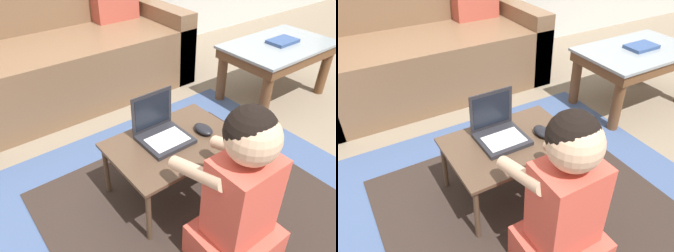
# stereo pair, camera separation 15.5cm
# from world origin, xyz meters

# --- Properties ---
(ground_plane) EXTENTS (16.00, 16.00, 0.00)m
(ground_plane) POSITION_xyz_m (0.00, 0.00, 0.00)
(ground_plane) COLOR #7F705B
(area_rug) EXTENTS (1.84, 1.85, 0.01)m
(area_rug) POSITION_xyz_m (0.00, -0.27, 0.00)
(area_rug) COLOR #3D517A
(area_rug) RESTS_ON ground_plane
(couch) EXTENTS (1.75, 0.81, 0.87)m
(couch) POSITION_xyz_m (0.04, 1.29, 0.30)
(couch) COLOR brown
(couch) RESTS_ON ground_plane
(coffee_table) EXTENTS (0.80, 0.51, 0.42)m
(coffee_table) POSITION_xyz_m (1.22, 0.30, 0.34)
(coffee_table) COLOR gray
(coffee_table) RESTS_ON ground_plane
(laptop_desk) EXTENTS (0.61, 0.42, 0.31)m
(laptop_desk) POSITION_xyz_m (0.00, -0.04, 0.28)
(laptop_desk) COLOR #4C3828
(laptop_desk) RESTS_ON ground_plane
(laptop) EXTENTS (0.23, 0.21, 0.22)m
(laptop) POSITION_xyz_m (-0.03, 0.02, 0.35)
(laptop) COLOR #232328
(laptop) RESTS_ON laptop_desk
(computer_mouse) EXTENTS (0.07, 0.11, 0.03)m
(computer_mouse) POSITION_xyz_m (0.16, -0.06, 0.33)
(computer_mouse) COLOR black
(computer_mouse) RESTS_ON laptop_desk
(person_seated) EXTENTS (0.32, 0.41, 0.73)m
(person_seated) POSITION_xyz_m (-0.05, -0.49, 0.34)
(person_seated) COLOR #CC4C3D
(person_seated) RESTS_ON ground_plane
(book_on_table) EXTENTS (0.22, 0.14, 0.02)m
(book_on_table) POSITION_xyz_m (1.24, 0.30, 0.43)
(book_on_table) COLOR #334C7F
(book_on_table) RESTS_ON coffee_table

